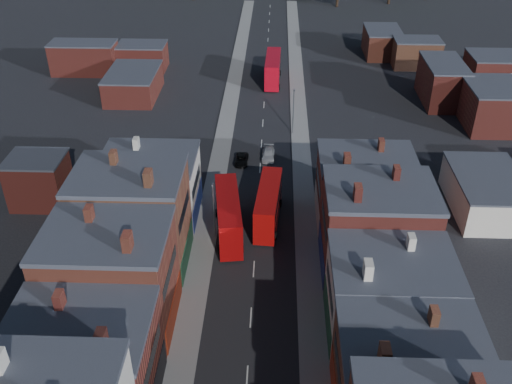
# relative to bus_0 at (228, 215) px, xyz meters

# --- Properties ---
(pavement_west) EXTENTS (3.00, 200.00, 0.12)m
(pavement_west) POSITION_rel_bus_0_xyz_m (-3.00, 19.04, -2.82)
(pavement_west) COLOR gray
(pavement_west) RESTS_ON ground
(pavement_east) EXTENTS (3.00, 200.00, 0.12)m
(pavement_east) POSITION_rel_bus_0_xyz_m (10.00, 19.04, -2.82)
(pavement_east) COLOR gray
(pavement_east) RESTS_ON ground
(lamp_post_2) EXTENTS (0.25, 0.70, 8.12)m
(lamp_post_2) POSITION_rel_bus_0_xyz_m (-1.70, -0.96, 1.82)
(lamp_post_2) COLOR slate
(lamp_post_2) RESTS_ON ground
(lamp_post_3) EXTENTS (0.25, 0.70, 8.12)m
(lamp_post_3) POSITION_rel_bus_0_xyz_m (8.70, 29.04, 1.82)
(lamp_post_3) COLOR slate
(lamp_post_3) RESTS_ON ground
(bus_0) EXTENTS (4.45, 12.64, 5.34)m
(bus_0) POSITION_rel_bus_0_xyz_m (0.00, 0.00, 0.00)
(bus_0) COLOR #9E0909
(bus_0) RESTS_ON ground
(bus_1) EXTENTS (3.64, 11.84, 5.04)m
(bus_1) POSITION_rel_bus_0_xyz_m (5.00, 2.90, -0.17)
(bus_1) COLOR #BA0C0A
(bus_1) RESTS_ON ground
(bus_2) EXTENTS (3.42, 12.57, 5.40)m
(bus_2) POSITION_rel_bus_0_xyz_m (5.00, 52.71, 0.03)
(bus_2) COLOR #B10716
(bus_2) RESTS_ON ground
(car_2) EXTENTS (2.08, 4.34, 1.19)m
(car_2) POSITION_rel_bus_0_xyz_m (0.55, 18.52, -2.29)
(car_2) COLOR black
(car_2) RESTS_ON ground
(car_3) EXTENTS (2.01, 4.72, 1.36)m
(car_3) POSITION_rel_bus_0_xyz_m (4.70, 20.35, -2.20)
(car_3) COLOR silver
(car_3) RESTS_ON ground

